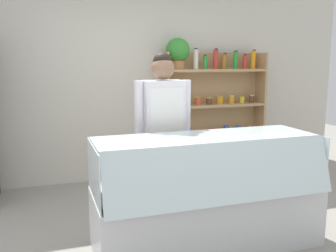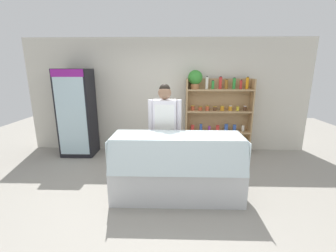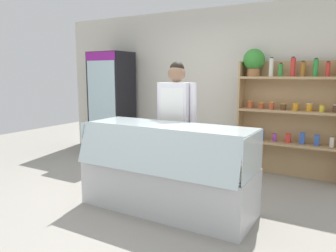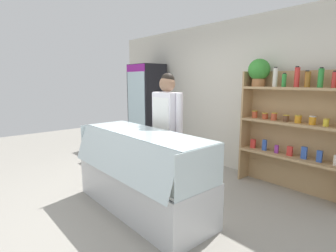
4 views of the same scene
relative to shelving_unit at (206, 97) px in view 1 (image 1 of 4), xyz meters
The scene contains 5 objects.
ground_plane 2.46m from the shelving_unit, 119.79° to the right, with size 12.00×12.00×0.00m, color gray.
back_wall 1.13m from the shelving_unit, 166.74° to the left, with size 6.80×0.10×2.70m, color beige.
shelving_unit is the anchor object (origin of this frame).
deli_display_case 2.33m from the shelving_unit, 113.72° to the right, with size 2.02×0.80×1.01m.
shop_clerk 1.75m from the shelving_unit, 128.39° to the right, with size 0.59×0.25×1.74m.
Camera 1 is at (-1.14, -3.02, 1.66)m, focal length 40.00 mm.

